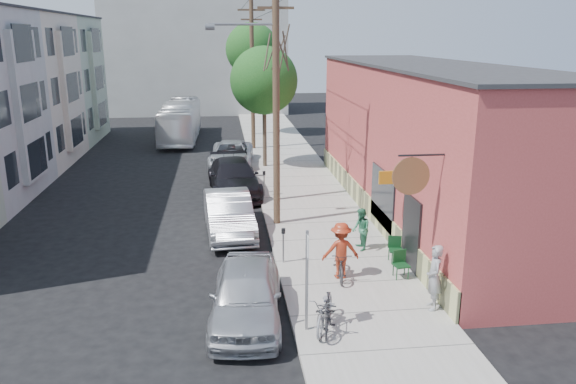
{
  "coord_description": "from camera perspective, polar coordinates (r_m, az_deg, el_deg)",
  "views": [
    {
      "loc": [
        0.26,
        -18.09,
        7.74
      ],
      "look_at": [
        2.91,
        4.07,
        1.5
      ],
      "focal_mm": 35.0,
      "sensor_mm": 36.0,
      "label": 1
    }
  ],
  "objects": [
    {
      "name": "end_cap_building",
      "position": [
        60.16,
        -9.24,
        13.78
      ],
      "size": [
        18.0,
        8.0,
        12.0
      ],
      "primitive_type": "cube",
      "color": "#ADACA7",
      "rests_on": "ground"
    },
    {
      "name": "sign_post",
      "position": [
        14.73,
        1.94,
        -8.04
      ],
      "size": [
        0.07,
        0.45,
        2.8
      ],
      "color": "slate",
      "rests_on": "sidewalk"
    },
    {
      "name": "car_3",
      "position": [
        34.36,
        -5.79,
        3.81
      ],
      "size": [
        2.96,
        5.62,
        1.51
      ],
      "primitive_type": "imported",
      "rotation": [
        0.0,
        0.0,
        -0.09
      ],
      "color": "#AFB2B7",
      "rests_on": "ground"
    },
    {
      "name": "utility_pole_near",
      "position": [
        22.48,
        -1.36,
        9.66
      ],
      "size": [
        3.57,
        0.28,
        10.0
      ],
      "color": "#503A28",
      "rests_on": "sidewalk"
    },
    {
      "name": "parked_bike_b",
      "position": [
        15.37,
        3.79,
        -11.89
      ],
      "size": [
        1.31,
        2.03,
        1.01
      ],
      "primitive_type": "imported",
      "rotation": [
        0.0,
        0.0,
        -0.37
      ],
      "color": "slate",
      "rests_on": "sidewalk"
    },
    {
      "name": "parking_meter_near",
      "position": [
        19.31,
        -0.47,
        -4.87
      ],
      "size": [
        0.14,
        0.14,
        1.24
      ],
      "color": "slate",
      "rests_on": "sidewalk"
    },
    {
      "name": "sidewalk",
      "position": [
        30.35,
        0.96,
        0.99
      ],
      "size": [
        4.5,
        58.0,
        0.15
      ],
      "primitive_type": "cube",
      "color": "#9F9C94",
      "rests_on": "ground"
    },
    {
      "name": "patio_chair_a",
      "position": [
        19.84,
        10.92,
        -5.81
      ],
      "size": [
        0.59,
        0.59,
        0.88
      ],
      "primitive_type": null,
      "rotation": [
        0.0,
        0.0,
        -0.19
      ],
      "color": "#0F3719",
      "rests_on": "sidewalk"
    },
    {
      "name": "ground",
      "position": [
        19.68,
        -7.09,
        -7.67
      ],
      "size": [
        120.0,
        120.0,
        0.0
      ],
      "primitive_type": "plane",
      "color": "black"
    },
    {
      "name": "utility_pole_far",
      "position": [
        38.74,
        -3.65,
        12.05
      ],
      "size": [
        1.8,
        0.28,
        10.0
      ],
      "color": "#503A28",
      "rests_on": "sidewalk"
    },
    {
      "name": "car_1",
      "position": [
        22.65,
        -6.04,
        -2.23
      ],
      "size": [
        2.15,
        5.18,
        1.67
      ],
      "primitive_type": "imported",
      "rotation": [
        0.0,
        0.0,
        0.08
      ],
      "color": "#A4A6AC",
      "rests_on": "ground"
    },
    {
      "name": "patron_green",
      "position": [
        20.63,
        7.41,
        -3.79
      ],
      "size": [
        0.62,
        0.78,
        1.56
      ],
      "primitive_type": "imported",
      "rotation": [
        0.0,
        0.0,
        -1.53
      ],
      "color": "#2E7550",
      "rests_on": "sidewalk"
    },
    {
      "name": "cyclist",
      "position": [
        18.2,
        5.38,
        -5.92
      ],
      "size": [
        1.21,
        0.71,
        1.86
      ],
      "primitive_type": "imported",
      "rotation": [
        0.0,
        0.0,
        3.16
      ],
      "color": "maroon",
      "rests_on": "sidewalk"
    },
    {
      "name": "car_2",
      "position": [
        28.36,
        -5.53,
        1.48
      ],
      "size": [
        2.81,
        5.99,
        1.69
      ],
      "primitive_type": "imported",
      "rotation": [
        0.0,
        0.0,
        0.08
      ],
      "color": "black",
      "rests_on": "ground"
    },
    {
      "name": "parking_meter_far",
      "position": [
        27.35,
        -2.44,
        1.31
      ],
      "size": [
        0.14,
        0.14,
        1.24
      ],
      "color": "slate",
      "rests_on": "sidewalk"
    },
    {
      "name": "patio_chair_b",
      "position": [
        18.63,
        11.41,
        -7.28
      ],
      "size": [
        0.58,
        0.58,
        0.88
      ],
      "primitive_type": null,
      "rotation": [
        0.0,
        0.0,
        0.18
      ],
      "color": "#0F3719",
      "rests_on": "sidewalk"
    },
    {
      "name": "car_0",
      "position": [
        15.87,
        -4.26,
        -10.3
      ],
      "size": [
        2.34,
        4.93,
        1.63
      ],
      "primitive_type": "imported",
      "rotation": [
        0.0,
        0.0,
        -0.09
      ],
      "color": "#ADAFB5",
      "rests_on": "ground"
    },
    {
      "name": "patron_grey",
      "position": [
        16.64,
        14.64,
        -8.39
      ],
      "size": [
        0.57,
        0.77,
        1.93
      ],
      "primitive_type": "imported",
      "rotation": [
        0.0,
        0.0,
        -1.73
      ],
      "color": "gray",
      "rests_on": "sidewalk"
    },
    {
      "name": "cyclist_bike",
      "position": [
        18.37,
        5.34,
        -7.24
      ],
      "size": [
        0.86,
        1.88,
        0.95
      ],
      "primitive_type": "imported",
      "rotation": [
        0.0,
        0.0,
        -0.13
      ],
      "color": "black",
      "rests_on": "sidewalk"
    },
    {
      "name": "cafe_building",
      "position": [
        25.07,
        13.72,
        4.98
      ],
      "size": [
        6.6,
        20.2,
        6.61
      ],
      "color": "#A73F3E",
      "rests_on": "ground"
    },
    {
      "name": "parked_bike_a",
      "position": [
        15.19,
        4.04,
        -12.29
      ],
      "size": [
        0.84,
        1.7,
        0.98
      ],
      "primitive_type": "imported",
      "rotation": [
        0.0,
        0.0,
        -0.24
      ],
      "color": "black",
      "rests_on": "sidewalk"
    },
    {
      "name": "tree_leafy_far",
      "position": [
        44.58,
        -3.66,
        14.24
      ],
      "size": [
        4.08,
        4.08,
        8.59
      ],
      "color": "#44392C",
      "rests_on": "sidewalk"
    },
    {
      "name": "bus",
      "position": [
        43.9,
        -10.87,
        7.13
      ],
      "size": [
        2.69,
        10.55,
        2.93
      ],
      "primitive_type": "imported",
      "rotation": [
        0.0,
        0.0,
        -0.02
      ],
      "color": "white",
      "rests_on": "ground"
    },
    {
      "name": "tree_leafy_mid",
      "position": [
        33.17,
        -2.46,
        11.24
      ],
      "size": [
        3.94,
        3.94,
        7.04
      ],
      "color": "#44392C",
      "rests_on": "sidewalk"
    },
    {
      "name": "tree_bare",
      "position": [
        26.22,
        -1.17,
        5.98
      ],
      "size": [
        0.24,
        0.24,
        6.4
      ],
      "color": "#44392C",
      "rests_on": "sidewalk"
    }
  ]
}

